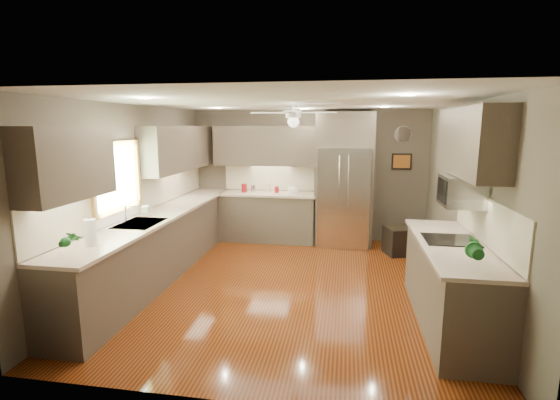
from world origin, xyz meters
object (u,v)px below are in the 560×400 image
(refrigerator, at_px, (344,182))
(paper_towel, at_px, (90,233))
(potted_plant_left, at_px, (68,240))
(potted_plant_right, at_px, (475,249))
(canister_a, at_px, (244,188))
(stool, at_px, (399,241))
(canister_c, at_px, (268,188))
(canister_d, at_px, (277,190))
(canister_b, at_px, (253,189))
(microwave, at_px, (461,191))
(soap_bottle, at_px, (147,209))
(bowl, at_px, (293,192))

(refrigerator, distance_m, paper_towel, 4.54)
(potted_plant_left, height_order, potted_plant_right, potted_plant_right)
(canister_a, distance_m, stool, 3.01)
(potted_plant_right, bearing_deg, stool, 93.99)
(canister_c, height_order, refrigerator, refrigerator)
(canister_a, distance_m, potted_plant_left, 4.12)
(canister_d, bearing_deg, refrigerator, -2.83)
(canister_c, distance_m, paper_towel, 3.97)
(canister_b, bearing_deg, microwave, -42.13)
(canister_b, xyz_separation_m, canister_c, (0.28, 0.04, 0.02))
(canister_c, height_order, canister_d, canister_c)
(soap_bottle, distance_m, bowl, 2.88)
(stool, bearing_deg, canister_b, 169.33)
(bowl, bearing_deg, potted_plant_right, -60.31)
(microwave, bearing_deg, paper_towel, -165.92)
(canister_a, xyz_separation_m, canister_d, (0.63, 0.04, -0.02))
(refrigerator, bearing_deg, stool, -25.32)
(canister_c, xyz_separation_m, potted_plant_right, (2.65, -3.84, 0.09))
(stool, bearing_deg, canister_a, 170.42)
(soap_bottle, bearing_deg, canister_b, 65.60)
(soap_bottle, distance_m, potted_plant_left, 1.80)
(bowl, xyz_separation_m, paper_towel, (-1.68, -3.73, 0.11))
(canister_a, xyz_separation_m, stool, (2.87, -0.48, -0.78))
(canister_c, distance_m, potted_plant_left, 4.29)
(bowl, relative_size, microwave, 0.40)
(canister_a, height_order, soap_bottle, soap_bottle)
(microwave, bearing_deg, potted_plant_left, -161.65)
(bowl, bearing_deg, stool, -14.14)
(canister_d, distance_m, potted_plant_left, 4.32)
(refrigerator, xyz_separation_m, stool, (0.97, -0.46, -0.95))
(soap_bottle, bearing_deg, potted_plant_right, -21.16)
(canister_b, relative_size, potted_plant_left, 0.43)
(canister_a, relative_size, potted_plant_left, 0.52)
(canister_d, distance_m, potted_plant_right, 4.55)
(canister_b, height_order, bowl, canister_b)
(soap_bottle, height_order, stool, soap_bottle)
(canister_c, distance_m, potted_plant_right, 4.67)
(soap_bottle, height_order, potted_plant_left, potted_plant_left)
(potted_plant_left, distance_m, stool, 5.16)
(microwave, relative_size, stool, 0.99)
(canister_d, height_order, bowl, canister_d)
(canister_d, relative_size, stool, 0.22)
(canister_d, relative_size, soap_bottle, 0.60)
(potted_plant_right, xyz_separation_m, bowl, (-2.16, 3.78, -0.15))
(microwave, bearing_deg, stool, 98.94)
(bowl, bearing_deg, refrigerator, -1.52)
(potted_plant_right, xyz_separation_m, microwave, (0.12, 1.05, 0.36))
(canister_d, bearing_deg, bowl, -6.79)
(canister_c, xyz_separation_m, stool, (2.42, -0.55, -0.79))
(refrigerator, bearing_deg, canister_d, 177.17)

